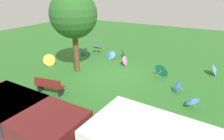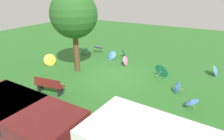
{
  "view_description": "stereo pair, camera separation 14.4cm",
  "coord_description": "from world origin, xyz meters",
  "px_view_note": "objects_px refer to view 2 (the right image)",
  "views": [
    {
      "loc": [
        -5.89,
        10.14,
        5.15
      ],
      "look_at": [
        -0.38,
        0.44,
        0.6
      ],
      "focal_mm": 32.02,
      "sensor_mm": 36.0,
      "label": 1
    },
    {
      "loc": [
        -6.02,
        10.06,
        5.15
      ],
      "look_at": [
        -0.38,
        0.44,
        0.6
      ],
      "focal_mm": 32.02,
      "sensor_mm": 36.0,
      "label": 2
    }
  ],
  "objects_px": {
    "van_dark": "(19,118)",
    "parasol_blue_4": "(84,50)",
    "parasol_blue_0": "(216,70)",
    "shade_tree": "(74,15)",
    "parasol_pink_0": "(126,61)",
    "parasol_blue_3": "(176,87)",
    "park_bench": "(49,85)",
    "parasol_blue_1": "(192,101)",
    "parasol_teal_1": "(162,70)",
    "parasol_purple_0": "(98,47)",
    "parasol_teal_4": "(124,53)",
    "parasol_blue_2": "(111,55)",
    "parasol_yellow_0": "(50,60)"
  },
  "relations": [
    {
      "from": "parasol_blue_2",
      "to": "parasol_blue_3",
      "type": "height_order",
      "value": "parasol_blue_3"
    },
    {
      "from": "van_dark",
      "to": "parasol_blue_3",
      "type": "height_order",
      "value": "van_dark"
    },
    {
      "from": "parasol_teal_4",
      "to": "parasol_pink_0",
      "type": "bearing_deg",
      "value": 120.8
    },
    {
      "from": "park_bench",
      "to": "parasol_blue_1",
      "type": "distance_m",
      "value": 7.09
    },
    {
      "from": "parasol_yellow_0",
      "to": "van_dark",
      "type": "bearing_deg",
      "value": 128.88
    },
    {
      "from": "van_dark",
      "to": "parasol_pink_0",
      "type": "xyz_separation_m",
      "value": [
        0.14,
        -8.78,
        -0.56
      ]
    },
    {
      "from": "parasol_purple_0",
      "to": "parasol_teal_4",
      "type": "distance_m",
      "value": 2.54
    },
    {
      "from": "park_bench",
      "to": "parasol_blue_0",
      "type": "relative_size",
      "value": 2.22
    },
    {
      "from": "parasol_blue_3",
      "to": "parasol_pink_0",
      "type": "bearing_deg",
      "value": -30.13
    },
    {
      "from": "parasol_blue_0",
      "to": "parasol_blue_1",
      "type": "height_order",
      "value": "parasol_blue_0"
    },
    {
      "from": "park_bench",
      "to": "parasol_blue_2",
      "type": "distance_m",
      "value": 6.49
    },
    {
      "from": "parasol_yellow_0",
      "to": "parasol_teal_4",
      "type": "relative_size",
      "value": 1.4
    },
    {
      "from": "van_dark",
      "to": "parasol_teal_4",
      "type": "distance_m",
      "value": 10.49
    },
    {
      "from": "parasol_teal_1",
      "to": "parasol_blue_0",
      "type": "bearing_deg",
      "value": -145.81
    },
    {
      "from": "parasol_pink_0",
      "to": "parasol_blue_3",
      "type": "bearing_deg",
      "value": 149.87
    },
    {
      "from": "shade_tree",
      "to": "parasol_blue_2",
      "type": "relative_size",
      "value": 6.15
    },
    {
      "from": "parasol_blue_2",
      "to": "parasol_teal_4",
      "type": "relative_size",
      "value": 1.19
    },
    {
      "from": "parasol_purple_0",
      "to": "parasol_teal_4",
      "type": "height_order",
      "value": "parasol_purple_0"
    },
    {
      "from": "van_dark",
      "to": "parasol_pink_0",
      "type": "bearing_deg",
      "value": -89.07
    },
    {
      "from": "parasol_blue_1",
      "to": "parasol_yellow_0",
      "type": "bearing_deg",
      "value": -4.46
    },
    {
      "from": "van_dark",
      "to": "parasol_pink_0",
      "type": "distance_m",
      "value": 8.8
    },
    {
      "from": "parasol_blue_1",
      "to": "parasol_blue_2",
      "type": "relative_size",
      "value": 0.75
    },
    {
      "from": "parasol_blue_3",
      "to": "park_bench",
      "type": "bearing_deg",
      "value": 30.76
    },
    {
      "from": "parasol_blue_3",
      "to": "parasol_yellow_0",
      "type": "bearing_deg",
      "value": 2.56
    },
    {
      "from": "van_dark",
      "to": "parasol_blue_2",
      "type": "bearing_deg",
      "value": -79.3
    },
    {
      "from": "parasol_teal_1",
      "to": "parasol_purple_0",
      "type": "relative_size",
      "value": 1.13
    },
    {
      "from": "parasol_pink_0",
      "to": "parasol_teal_1",
      "type": "height_order",
      "value": "parasol_teal_1"
    },
    {
      "from": "van_dark",
      "to": "parasol_teal_1",
      "type": "height_order",
      "value": "van_dark"
    },
    {
      "from": "parasol_yellow_0",
      "to": "parasol_purple_0",
      "type": "height_order",
      "value": "parasol_yellow_0"
    },
    {
      "from": "parasol_blue_3",
      "to": "parasol_blue_4",
      "type": "bearing_deg",
      "value": -19.07
    },
    {
      "from": "parasol_teal_4",
      "to": "van_dark",
      "type": "bearing_deg",
      "value": 96.13
    },
    {
      "from": "parasol_blue_1",
      "to": "parasol_blue_3",
      "type": "xyz_separation_m",
      "value": [
        0.98,
        -1.16,
        -0.05
      ]
    },
    {
      "from": "van_dark",
      "to": "parasol_blue_4",
      "type": "height_order",
      "value": "van_dark"
    },
    {
      "from": "parasol_pink_0",
      "to": "van_dark",
      "type": "bearing_deg",
      "value": 90.93
    },
    {
      "from": "parasol_yellow_0",
      "to": "parasol_blue_2",
      "type": "xyz_separation_m",
      "value": [
        -3.04,
        -3.47,
        -0.1
      ]
    },
    {
      "from": "shade_tree",
      "to": "parasol_pink_0",
      "type": "relative_size",
      "value": 7.03
    },
    {
      "from": "parasol_blue_1",
      "to": "parasol_teal_4",
      "type": "bearing_deg",
      "value": -40.46
    },
    {
      "from": "parasol_yellow_0",
      "to": "parasol_blue_4",
      "type": "distance_m",
      "value": 3.3
    },
    {
      "from": "parasol_purple_0",
      "to": "parasol_blue_3",
      "type": "bearing_deg",
      "value": 152.37
    },
    {
      "from": "parasol_purple_0",
      "to": "parasol_blue_4",
      "type": "relative_size",
      "value": 1.16
    },
    {
      "from": "parasol_teal_1",
      "to": "parasol_blue_4",
      "type": "bearing_deg",
      "value": -9.93
    },
    {
      "from": "shade_tree",
      "to": "parasol_purple_0",
      "type": "distance_m",
      "value": 5.36
    },
    {
      "from": "van_dark",
      "to": "parasol_blue_4",
      "type": "distance_m",
      "value": 10.23
    },
    {
      "from": "park_bench",
      "to": "parasol_blue_1",
      "type": "bearing_deg",
      "value": -161.43
    },
    {
      "from": "shade_tree",
      "to": "parasol_teal_1",
      "type": "bearing_deg",
      "value": -160.85
    },
    {
      "from": "van_dark",
      "to": "parasol_blue_2",
      "type": "height_order",
      "value": "van_dark"
    },
    {
      "from": "parasol_blue_0",
      "to": "parasol_blue_4",
      "type": "height_order",
      "value": "parasol_blue_0"
    },
    {
      "from": "parasol_blue_4",
      "to": "parasol_teal_1",
      "type": "bearing_deg",
      "value": 170.07
    },
    {
      "from": "shade_tree",
      "to": "parasol_blue_2",
      "type": "distance_m",
      "value": 4.71
    },
    {
      "from": "parasol_teal_1",
      "to": "parasol_blue_4",
      "type": "relative_size",
      "value": 1.31
    }
  ]
}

